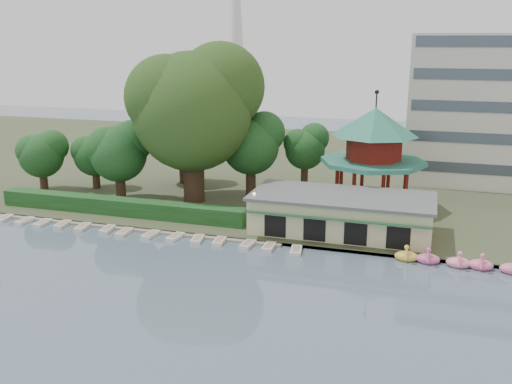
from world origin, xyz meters
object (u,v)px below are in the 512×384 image
at_px(boathouse, 341,213).
at_px(pavilion, 374,148).
at_px(big_tree, 194,104).
at_px(dock, 129,228).

bearing_deg(boathouse, pavilion, 78.72).
bearing_deg(big_tree, pavilion, 10.27).
height_order(boathouse, big_tree, big_tree).
bearing_deg(pavilion, dock, -148.34).
distance_m(dock, boathouse, 22.62).
bearing_deg(dock, pavilion, 31.66).
bearing_deg(boathouse, big_tree, 161.60).
xyz_separation_m(pavilion, big_tree, (-20.81, -3.77, 4.83)).
distance_m(boathouse, pavilion, 11.43).
xyz_separation_m(dock, big_tree, (3.19, 11.03, 12.19)).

